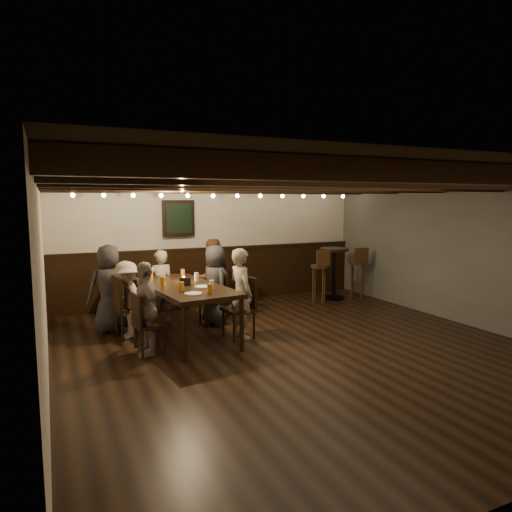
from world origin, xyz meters
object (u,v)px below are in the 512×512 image
person_bench_left (109,288)px  bar_stool_right (357,279)px  dining_table (184,289)px  person_left_near (127,300)px  person_right_far (241,293)px  bar_stool_left (319,283)px  chair_left_near (130,319)px  person_left_far (145,308)px  chair_right_far (240,319)px  person_bench_centre (161,286)px  person_bench_right (211,278)px  chair_right_near (214,309)px  person_right_near (215,285)px  chair_left_far (149,335)px  high_top_table (334,266)px

person_bench_left → bar_stool_right: size_ratio=1.27×
dining_table → person_left_near: size_ratio=1.92×
bar_stool_right → person_right_far: bearing=-146.2°
person_left_near → bar_stool_left: (3.97, 0.78, -0.18)m
chair_left_near → person_left_far: (0.07, -0.90, 0.35)m
chair_right_far → person_bench_centre: size_ratio=0.74×
chair_right_far → person_bench_right: person_bench_right is taller
chair_right_near → person_left_far: (-1.35, -1.06, 0.37)m
chair_right_near → person_right_near: (0.03, 0.00, 0.41)m
person_right_far → bar_stool_left: bearing=-64.2°
person_bench_centre → person_left_near: (-0.68, -0.68, -0.04)m
person_bench_right → bar_stool_right: person_bench_right is taller
dining_table → bar_stool_left: 3.39m
bar_stool_right → person_right_near: bearing=-160.2°
chair_left_near → dining_table: bearing=58.0°
dining_table → chair_right_near: bearing=32.1°
dining_table → person_left_far: person_left_far is taller
chair_right_near → chair_left_near: bearing=90.0°
person_right_near → chair_left_far: bearing=121.5°
person_bench_right → bar_stool_left: (2.38, 0.15, -0.30)m
chair_left_near → chair_right_near: 1.44m
chair_right_far → person_right_far: size_ratio=0.68×
dining_table → high_top_table: (3.67, 1.35, -0.03)m
person_right_far → high_top_table: size_ratio=1.26×
person_bench_centre → chair_left_near: bearing=39.8°
person_bench_right → person_right_far: size_ratio=1.03×
bar_stool_right → chair_left_far: bearing=-151.3°
dining_table → bar_stool_right: size_ratio=2.06×
chair_right_near → person_left_far: bearing=121.5°
person_left_near → person_right_near: (1.49, 0.17, 0.08)m
chair_left_far → bar_stool_right: 5.13m
person_left_far → high_top_table: (4.36, 1.88, 0.08)m
high_top_table → bar_stool_right: (0.50, -0.16, -0.31)m
person_bench_right → person_left_far: (-1.48, -1.53, -0.07)m
person_right_far → chair_right_near: bearing=2.0°
dining_table → chair_left_far: 0.98m
dining_table → chair_left_near: size_ratio=2.39×
high_top_table → chair_right_far: bearing=-149.4°
chair_left_near → bar_stool_right: size_ratio=0.86×
chair_left_far → person_bench_left: bearing=-172.3°
chair_left_near → high_top_table: bearing=95.9°
person_bench_centre → high_top_table: person_bench_centre is taller
chair_left_far → person_left_far: 0.38m
chair_left_far → dining_table: bearing=122.1°
person_bench_left → high_top_table: 4.70m
person_right_far → high_top_table: 3.34m
person_bench_left → person_bench_centre: 0.92m
dining_table → person_left_near: (-0.80, 0.36, -0.16)m
chair_left_near → chair_right_far: chair_left_near is taller
person_bench_right → bar_stool_left: person_bench_right is taller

